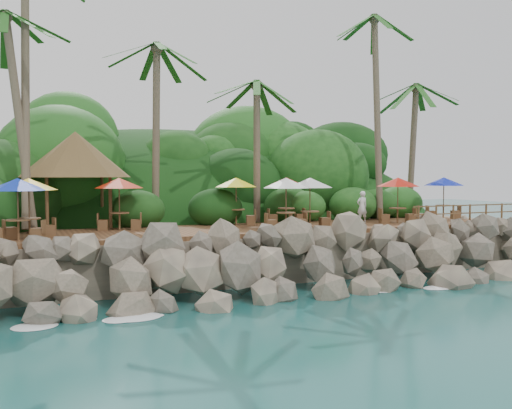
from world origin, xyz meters
name	(u,v)px	position (x,y,z in m)	size (l,w,h in m)	color
ground	(318,301)	(0.00, 0.00, 0.00)	(140.00, 140.00, 0.00)	#19514F
land_base	(195,233)	(0.00, 16.00, 1.05)	(32.00, 25.20, 2.10)	gray
jungle_hill	(167,238)	(0.00, 23.50, 0.00)	(44.80, 28.00, 15.40)	#143811
seawall	(294,264)	(0.00, 2.00, 1.15)	(29.00, 4.00, 2.30)	gray
terrace	(256,230)	(0.00, 6.00, 2.20)	(26.00, 5.00, 0.20)	brown
jungle_foliage	(200,252)	(0.00, 15.00, 0.00)	(44.00, 16.00, 12.00)	#143811
foam_line	(314,299)	(0.00, 0.30, 0.03)	(25.20, 0.80, 0.06)	white
palms	(225,34)	(-0.56, 8.67, 11.99)	(27.64, 6.98, 14.02)	brown
palapa	(76,155)	(-7.84, 9.75, 5.79)	(5.24, 5.24, 4.60)	brown
dining_clusters	(252,186)	(-0.24, 5.93, 4.28)	(24.44, 5.40, 2.38)	brown
railing	(470,212)	(11.01, 3.65, 2.91)	(7.20, 0.10, 1.00)	brown
waiter	(362,207)	(6.22, 6.35, 3.13)	(0.61, 0.40, 1.66)	silver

